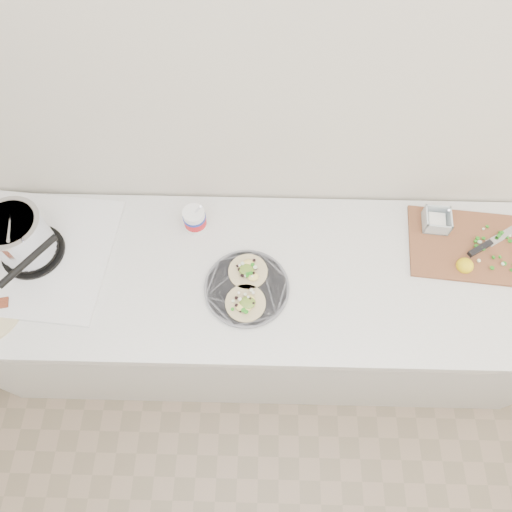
{
  "coord_description": "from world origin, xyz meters",
  "views": [
    {
      "loc": [
        -0.01,
        0.7,
        2.37
      ],
      "look_at": [
        -0.02,
        1.45,
        0.96
      ],
      "focal_mm": 32.0,
      "sensor_mm": 36.0,
      "label": 1
    }
  ],
  "objects_px": {
    "taco_plate": "(247,287)",
    "stove": "(25,243)",
    "tub": "(195,218)",
    "cutboard": "(468,242)"
  },
  "relations": [
    {
      "from": "stove",
      "to": "cutboard",
      "type": "relative_size",
      "value": 1.28
    },
    {
      "from": "stove",
      "to": "taco_plate",
      "type": "height_order",
      "value": "stove"
    },
    {
      "from": "taco_plate",
      "to": "cutboard",
      "type": "bearing_deg",
      "value": 13.96
    },
    {
      "from": "tub",
      "to": "cutboard",
      "type": "distance_m",
      "value": 1.0
    },
    {
      "from": "stove",
      "to": "taco_plate",
      "type": "distance_m",
      "value": 0.79
    },
    {
      "from": "tub",
      "to": "taco_plate",
      "type": "bearing_deg",
      "value": -52.07
    },
    {
      "from": "stove",
      "to": "tub",
      "type": "height_order",
      "value": "stove"
    },
    {
      "from": "stove",
      "to": "cutboard",
      "type": "xyz_separation_m",
      "value": [
        1.58,
        0.08,
        -0.07
      ]
    },
    {
      "from": "tub",
      "to": "cutboard",
      "type": "bearing_deg",
      "value": -2.92
    },
    {
      "from": "taco_plate",
      "to": "stove",
      "type": "bearing_deg",
      "value": 171.18
    }
  ]
}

